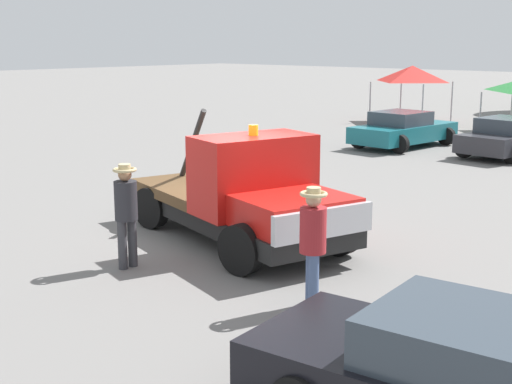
# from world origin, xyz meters

# --- Properties ---
(ground_plane) EXTENTS (160.00, 160.00, 0.00)m
(ground_plane) POSITION_xyz_m (0.00, 0.00, 0.00)
(ground_plane) COLOR slate
(tow_truck) EXTENTS (5.92, 3.53, 2.51)m
(tow_truck) POSITION_xyz_m (0.33, -0.09, 0.93)
(tow_truck) COLOR black
(tow_truck) RESTS_ON ground
(person_near_truck) EXTENTS (0.41, 0.41, 1.84)m
(person_near_truck) POSITION_xyz_m (3.37, -1.94, 1.08)
(person_near_truck) COLOR #475B84
(person_near_truck) RESTS_ON ground
(person_at_hood) EXTENTS (0.41, 0.41, 1.84)m
(person_at_hood) POSITION_xyz_m (-0.20, -2.57, 1.09)
(person_at_hood) COLOR #38383D
(person_at_hood) RESTS_ON ground
(parked_car_teal) EXTENTS (2.70, 4.59, 1.34)m
(parked_car_teal) POSITION_xyz_m (-4.20, 13.38, 0.65)
(parked_car_teal) COLOR #196670
(parked_car_teal) RESTS_ON ground
(parked_car_charcoal) EXTENTS (2.72, 4.42, 1.34)m
(parked_car_charcoal) POSITION_xyz_m (-0.32, 13.91, 0.65)
(parked_car_charcoal) COLOR #2D2D33
(parked_car_charcoal) RESTS_ON ground
(canopy_tent_red) EXTENTS (2.91, 2.91, 2.73)m
(canopy_tent_red) POSITION_xyz_m (-8.23, 20.89, 2.34)
(canopy_tent_red) COLOR #9E9EA3
(canopy_tent_red) RESTS_ON ground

